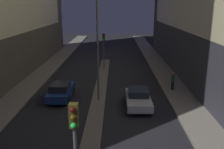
# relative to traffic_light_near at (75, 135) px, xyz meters

# --- Properties ---
(median_strip) EXTENTS (1.18, 29.94, 0.12)m
(median_strip) POSITION_rel_traffic_light_near_xyz_m (0.00, 13.24, -3.38)
(median_strip) COLOR #66605B
(median_strip) RESTS_ON ground
(traffic_light_near) EXTENTS (0.32, 0.42, 4.53)m
(traffic_light_near) POSITION_rel_traffic_light_near_xyz_m (0.00, 0.00, 0.00)
(traffic_light_near) COLOR #4C4C51
(traffic_light_near) RESTS_ON median_strip
(traffic_light_mid) EXTENTS (0.32, 0.42, 4.53)m
(traffic_light_mid) POSITION_rel_traffic_light_near_xyz_m (0.00, 22.24, 0.00)
(traffic_light_mid) COLOR #4C4C51
(traffic_light_mid) RESTS_ON median_strip
(street_lamp) EXTENTS (0.46, 0.46, 9.69)m
(street_lamp) POSITION_rel_traffic_light_near_xyz_m (0.00, 12.00, 2.73)
(street_lamp) COLOR #4C4C51
(street_lamp) RESTS_ON median_strip
(car_left_lane) EXTENTS (1.78, 4.26, 1.49)m
(car_left_lane) POSITION_rel_traffic_light_near_xyz_m (-3.27, 12.35, -2.68)
(car_left_lane) COLOR navy
(car_left_lane) RESTS_ON ground
(car_right_lane) EXTENTS (1.89, 4.15, 1.40)m
(car_right_lane) POSITION_rel_traffic_light_near_xyz_m (3.27, 10.80, -2.72)
(car_right_lane) COLOR #B2B2B7
(car_right_lane) RESTS_ON ground
(pedestrian_on_right_sidewalk) EXTENTS (0.37, 0.37, 1.74)m
(pedestrian_on_right_sidewalk) POSITION_rel_traffic_light_near_xyz_m (6.85, 14.57, -2.36)
(pedestrian_on_right_sidewalk) COLOR black
(pedestrian_on_right_sidewalk) RESTS_ON sidewalk_right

